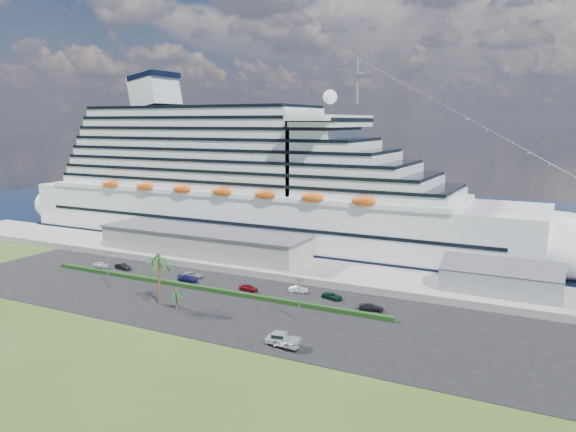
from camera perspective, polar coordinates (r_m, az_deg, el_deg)
The scene contains 22 objects.
ground at distance 110.99m, azimuth -10.19°, elevation -10.20°, with size 420.00×420.00×0.00m, color #374D19.
asphalt_lot at distance 119.38m, azimuth -6.96°, elevation -8.66°, with size 140.00×38.00×0.12m, color black.
wharf at distance 143.02m, azimuth -0.42°, elevation -5.15°, with size 240.00×20.00×1.80m, color gray.
water at distance 225.13m, azimuth 10.25°, elevation -0.09°, with size 420.00×160.00×0.02m, color black.
cruise_ship at distance 170.99m, azimuth -3.10°, elevation 2.66°, with size 191.00×38.00×54.00m.
terminal_building at distance 154.93m, azimuth -8.65°, elevation -2.55°, with size 61.00×15.00×6.30m.
port_shed at distance 127.48m, azimuth 20.89°, elevation -6.01°, with size 24.00×12.31×7.37m.
hedge at distance 127.53m, azimuth -8.70°, elevation -7.26°, with size 88.00×1.10×0.90m, color black.
lamp_post_left at distance 133.07m, azimuth -17.82°, elevation -4.77°, with size 1.60×0.35×8.27m.
lamp_post_right at distance 105.68m, azimuth 1.16°, elevation -8.01°, with size 1.60×0.35×8.27m.
palm_tall at distance 117.36m, azimuth -13.04°, elevation -4.51°, with size 8.82×8.82×11.13m.
palm_short at distance 114.34m, azimuth -11.29°, elevation -7.71°, with size 3.53×3.53×4.56m.
parked_car_0 at distance 152.32m, azimuth -18.46°, elevation -4.74°, with size 1.82×4.52×1.54m, color silver.
parked_car_1 at distance 149.12m, azimuth -16.45°, elevation -4.95°, with size 1.59×4.56×1.50m, color black.
parked_car_2 at distance 137.74m, azimuth -9.66°, elevation -5.92°, with size 2.21×4.79×1.33m, color #9B9DA4.
parked_car_3 at distance 134.69m, azimuth -10.14°, elevation -6.26°, with size 2.05×5.03×1.46m, color #16184F.
parked_car_4 at distance 125.67m, azimuth -4.04°, elevation -7.29°, with size 1.76×4.38×1.49m, color maroon.
parked_car_5 at distance 124.48m, azimuth 1.05°, elevation -7.46°, with size 1.44×4.14×1.36m, color silver.
parked_car_6 at distance 120.32m, azimuth 4.52°, elevation -8.11°, with size 2.16×4.68×1.30m, color black.
parked_car_7 at distance 114.12m, azimuth 8.46°, elevation -9.15°, with size 1.98×4.88×1.42m, color black.
pickup_truck at distance 96.36m, azimuth -0.57°, elevation -12.38°, with size 6.16×3.10×2.07m.
boat_trailer at distance 94.92m, azimuth -0.10°, elevation -12.80°, with size 5.48×3.83×1.54m.
Camera 1 is at (64.11, -82.56, 37.31)m, focal length 35.00 mm.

